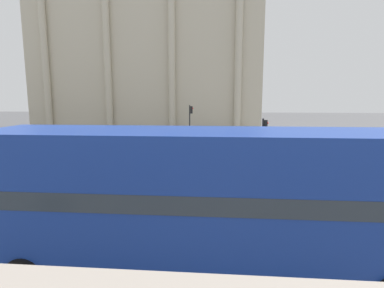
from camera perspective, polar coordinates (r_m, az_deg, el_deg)
double_decker_bus at (r=7.94m, az=2.03°, el=-10.09°), size 11.32×2.72×3.98m
plaza_building_left at (r=46.43m, az=-8.19°, el=16.00°), size 32.43×11.88×21.45m
traffic_light_near at (r=13.74m, az=-18.03°, el=-2.57°), size 0.42×0.24×3.34m
traffic_light_mid at (r=20.67m, az=13.51°, el=1.48°), size 0.42×0.24×3.45m
traffic_light_far at (r=29.22m, az=-0.31°, el=4.58°), size 0.42×0.24×4.11m
car_white at (r=27.49m, az=16.93°, el=-0.20°), size 4.20×1.93×1.35m
pedestrian_blue at (r=28.14m, az=6.25°, el=0.77°), size 0.32×0.32×1.60m
pedestrian_olive at (r=33.68m, az=9.91°, el=2.09°), size 0.32×0.32×1.68m
pedestrian_red at (r=29.10m, az=11.36°, el=0.97°), size 0.32×0.32×1.64m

